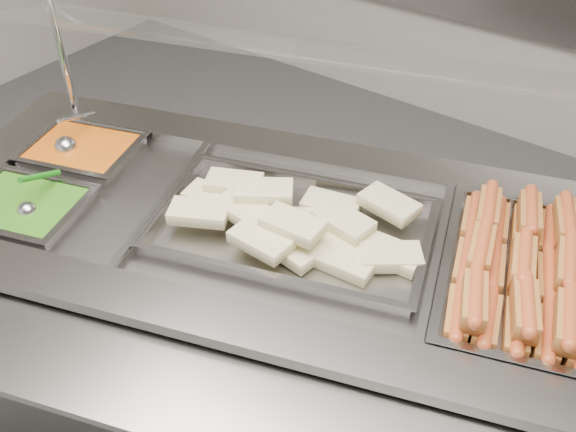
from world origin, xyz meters
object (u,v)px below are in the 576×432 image
Objects in this scene: steam_counter at (272,334)px; pan_hotdogs at (517,284)px; serving_spoon at (30,205)px; sneeze_guard at (296,52)px; pan_wraps at (292,231)px; ladle at (67,146)px.

pan_hotdogs is at bearing 18.04° from steam_counter.
serving_spoon is at bearing -148.26° from steam_counter.
pan_wraps is at bearing -56.61° from sneeze_guard.
ladle is (-0.74, -0.11, 0.03)m from pan_wraps.
pan_hotdogs is at bearing 12.35° from ladle.
pan_hotdogs is 1.30m from ladle.
pan_hotdogs is 1.23m from serving_spoon.
steam_counter is 0.42m from pan_wraps.
ladle is at bearing -171.90° from pan_wraps.
pan_hotdogs is 3.22× the size of ladle.
ladle is at bearing -154.64° from sneeze_guard.
steam_counter is 0.82m from ladle.
serving_spoon is (0.15, -0.24, 0.00)m from ladle.
pan_hotdogs reaches higher than steam_counter.
sneeze_guard reaches higher than ladle.
pan_wraps is 4.33× the size of serving_spoon.
pan_wraps is 0.75m from ladle.
ladle is at bearing -167.65° from pan_hotdogs.
serving_spoon is (-0.59, -0.35, 0.04)m from pan_wraps.
sneeze_guard is 2.15× the size of pan_wraps.
pan_wraps reaches higher than steam_counter.
serving_spoon reaches higher than pan_hotdogs.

